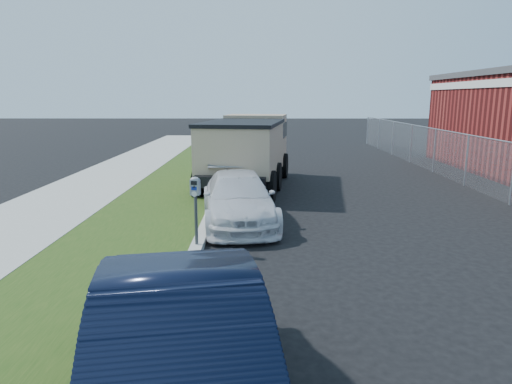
{
  "coord_description": "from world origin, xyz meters",
  "views": [
    {
      "loc": [
        -1.34,
        -9.02,
        3.08
      ],
      "look_at": [
        -1.4,
        1.0,
        1.0
      ],
      "focal_mm": 32.0,
      "sensor_mm": 36.0,
      "label": 1
    }
  ],
  "objects_px": {
    "parking_meter": "(195,196)",
    "navy_sedan": "(181,363)",
    "white_wagon": "(239,198)",
    "dump_truck": "(248,147)"
  },
  "relations": [
    {
      "from": "dump_truck",
      "to": "navy_sedan",
      "type": "bearing_deg",
      "value": -83.09
    },
    {
      "from": "navy_sedan",
      "to": "white_wagon",
      "type": "bearing_deg",
      "value": 77.26
    },
    {
      "from": "parking_meter",
      "to": "navy_sedan",
      "type": "bearing_deg",
      "value": -70.57
    },
    {
      "from": "white_wagon",
      "to": "dump_truck",
      "type": "bearing_deg",
      "value": 81.5
    },
    {
      "from": "navy_sedan",
      "to": "dump_truck",
      "type": "bearing_deg",
      "value": 77.31
    },
    {
      "from": "white_wagon",
      "to": "dump_truck",
      "type": "height_order",
      "value": "dump_truck"
    },
    {
      "from": "parking_meter",
      "to": "white_wagon",
      "type": "distance_m",
      "value": 2.43
    },
    {
      "from": "white_wagon",
      "to": "dump_truck",
      "type": "relative_size",
      "value": 0.65
    },
    {
      "from": "parking_meter",
      "to": "white_wagon",
      "type": "bearing_deg",
      "value": 84.3
    },
    {
      "from": "parking_meter",
      "to": "dump_truck",
      "type": "distance_m",
      "value": 7.21
    }
  ]
}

